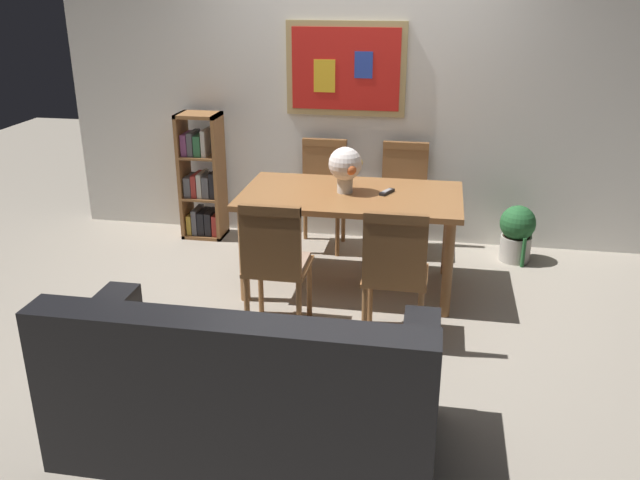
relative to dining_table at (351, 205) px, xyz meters
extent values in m
plane|color=gray|center=(-0.07, -0.38, -0.64)|extent=(12.00, 12.00, 0.00)
cube|color=silver|center=(-0.07, 1.11, 0.66)|extent=(5.20, 0.10, 2.60)
cube|color=tan|center=(-0.20, 1.04, 0.83)|extent=(1.00, 0.02, 0.77)
cube|color=red|center=(-0.20, 1.03, 0.83)|extent=(0.90, 0.01, 0.67)
cube|color=gold|center=(-0.37, 1.02, 0.78)|extent=(0.18, 0.00, 0.27)
cube|color=#263FA5|center=(-0.05, 1.02, 0.87)|extent=(0.15, 0.00, 0.21)
cube|color=brown|center=(0.00, 0.00, 0.07)|extent=(1.58, 0.89, 0.04)
cylinder|color=brown|center=(-0.71, -0.36, -0.30)|extent=(0.07, 0.07, 0.69)
cylinder|color=brown|center=(0.71, -0.36, -0.30)|extent=(0.07, 0.07, 0.69)
cylinder|color=brown|center=(-0.71, 0.36, -0.30)|extent=(0.07, 0.07, 0.69)
cylinder|color=brown|center=(0.71, 0.36, -0.30)|extent=(0.07, 0.07, 0.69)
cube|color=brown|center=(-0.35, 0.74, -0.20)|extent=(0.40, 0.40, 0.03)
cube|color=#997A66|center=(-0.35, 0.74, -0.18)|extent=(0.36, 0.36, 0.03)
cylinder|color=brown|center=(-0.18, 0.91, -0.43)|extent=(0.04, 0.04, 0.42)
cylinder|color=brown|center=(-0.52, 0.91, -0.43)|extent=(0.04, 0.04, 0.42)
cylinder|color=brown|center=(-0.18, 0.57, -0.43)|extent=(0.04, 0.04, 0.42)
cylinder|color=brown|center=(-0.52, 0.57, -0.43)|extent=(0.04, 0.04, 0.42)
cube|color=brown|center=(-0.35, 0.92, 0.04)|extent=(0.38, 0.04, 0.46)
cube|color=brown|center=(-0.35, 0.92, 0.24)|extent=(0.38, 0.05, 0.06)
cube|color=brown|center=(0.33, 0.75, -0.20)|extent=(0.40, 0.40, 0.03)
cube|color=#997A66|center=(0.33, 0.75, -0.18)|extent=(0.36, 0.36, 0.03)
cylinder|color=brown|center=(0.50, 0.92, -0.43)|extent=(0.04, 0.04, 0.42)
cylinder|color=brown|center=(0.16, 0.92, -0.43)|extent=(0.04, 0.04, 0.42)
cylinder|color=brown|center=(0.50, 0.58, -0.43)|extent=(0.04, 0.04, 0.42)
cylinder|color=brown|center=(0.16, 0.58, -0.43)|extent=(0.04, 0.04, 0.42)
cube|color=brown|center=(0.33, 0.93, 0.04)|extent=(0.38, 0.04, 0.46)
cube|color=brown|center=(0.33, 0.93, 0.24)|extent=(0.38, 0.05, 0.06)
cube|color=brown|center=(0.38, -0.73, -0.20)|extent=(0.40, 0.40, 0.03)
cube|color=#997A66|center=(0.38, -0.73, -0.18)|extent=(0.36, 0.36, 0.03)
cylinder|color=brown|center=(0.21, -0.90, -0.43)|extent=(0.04, 0.04, 0.42)
cylinder|color=brown|center=(0.55, -0.90, -0.43)|extent=(0.04, 0.04, 0.42)
cylinder|color=brown|center=(0.21, -0.56, -0.43)|extent=(0.04, 0.04, 0.42)
cylinder|color=brown|center=(0.55, -0.56, -0.43)|extent=(0.04, 0.04, 0.42)
cube|color=brown|center=(0.38, -0.91, 0.04)|extent=(0.38, 0.04, 0.46)
cube|color=brown|center=(0.38, -0.91, 0.24)|extent=(0.38, 0.05, 0.06)
cube|color=brown|center=(-0.37, -0.72, -0.20)|extent=(0.40, 0.40, 0.03)
cube|color=#997A66|center=(-0.37, -0.72, -0.18)|extent=(0.36, 0.36, 0.03)
cylinder|color=brown|center=(-0.54, -0.89, -0.43)|extent=(0.04, 0.04, 0.42)
cylinder|color=brown|center=(-0.20, -0.89, -0.43)|extent=(0.04, 0.04, 0.42)
cylinder|color=brown|center=(-0.54, -0.55, -0.43)|extent=(0.04, 0.04, 0.42)
cylinder|color=brown|center=(-0.20, -0.55, -0.43)|extent=(0.04, 0.04, 0.42)
cube|color=brown|center=(-0.37, -0.90, 0.04)|extent=(0.38, 0.04, 0.46)
cube|color=brown|center=(-0.37, -0.90, 0.24)|extent=(0.38, 0.05, 0.06)
cube|color=black|center=(-0.24, -1.88, -0.44)|extent=(1.80, 0.84, 0.40)
cube|color=black|center=(-0.24, -2.20, -0.02)|extent=(1.80, 0.20, 0.44)
cube|color=black|center=(-1.05, -1.88, -0.13)|extent=(0.18, 0.80, 0.22)
cube|color=black|center=(0.57, -1.88, -0.13)|extent=(0.18, 0.80, 0.22)
cube|color=#B78C33|center=(-0.69, -2.06, -0.08)|extent=(0.32, 0.16, 0.33)
cube|color=#334C72|center=(-0.24, -2.06, -0.08)|extent=(0.32, 0.16, 0.33)
cube|color=#334C72|center=(0.21, -2.06, -0.08)|extent=(0.32, 0.16, 0.33)
cube|color=brown|center=(-1.60, 0.84, -0.09)|extent=(0.03, 0.28, 1.11)
cube|color=brown|center=(-1.27, 0.84, -0.09)|extent=(0.03, 0.28, 1.11)
cube|color=brown|center=(-1.43, 0.84, -0.63)|extent=(0.36, 0.28, 0.03)
cube|color=brown|center=(-1.43, 0.84, 0.45)|extent=(0.36, 0.28, 0.03)
cube|color=brown|center=(-1.43, 0.84, -0.27)|extent=(0.30, 0.28, 0.02)
cube|color=brown|center=(-1.43, 0.84, 0.10)|extent=(0.30, 0.28, 0.02)
cube|color=gold|center=(-1.55, 0.84, -0.52)|extent=(0.04, 0.22, 0.18)
cube|color=#595960|center=(-1.50, 0.84, -0.50)|extent=(0.05, 0.22, 0.23)
cube|color=black|center=(-1.44, 0.84, -0.51)|extent=(0.06, 0.22, 0.21)
cube|color=black|center=(-1.37, 0.84, -0.51)|extent=(0.06, 0.22, 0.21)
cube|color=#B2332D|center=(-1.31, 0.84, -0.52)|extent=(0.05, 0.22, 0.19)
cube|color=#595960|center=(-1.54, 0.84, -0.17)|extent=(0.06, 0.22, 0.18)
cube|color=#B2332D|center=(-1.48, 0.84, -0.16)|extent=(0.04, 0.22, 0.20)
cube|color=beige|center=(-1.43, 0.84, -0.16)|extent=(0.04, 0.22, 0.21)
cube|color=#595960|center=(-1.37, 0.84, -0.17)|extent=(0.06, 0.22, 0.19)
cube|color=black|center=(-1.30, 0.84, -0.15)|extent=(0.06, 0.22, 0.23)
cube|color=#7F3F72|center=(-1.54, 0.84, 0.20)|extent=(0.05, 0.22, 0.19)
cube|color=#595960|center=(-1.49, 0.84, 0.21)|extent=(0.05, 0.22, 0.20)
cube|color=#337247|center=(-1.43, 0.84, 0.20)|extent=(0.06, 0.22, 0.18)
cube|color=beige|center=(-1.37, 0.84, 0.22)|extent=(0.04, 0.22, 0.23)
cylinder|color=#B2ADA3|center=(1.27, 0.74, -0.54)|extent=(0.25, 0.25, 0.21)
cylinder|color=#332319|center=(1.27, 0.74, -0.44)|extent=(0.22, 0.22, 0.02)
sphere|color=#235B2D|center=(1.27, 0.74, -0.32)|extent=(0.29, 0.29, 0.29)
cylinder|color=#235B2D|center=(1.32, 0.60, -0.52)|extent=(0.03, 0.03, 0.26)
cylinder|color=#235B2D|center=(1.39, 0.82, -0.53)|extent=(0.03, 0.03, 0.28)
cylinder|color=beige|center=(-0.05, 0.02, 0.16)|extent=(0.11, 0.11, 0.13)
sphere|color=silver|center=(-0.05, 0.02, 0.30)|extent=(0.24, 0.24, 0.24)
sphere|color=#EACC4C|center=(-0.10, 0.10, 0.29)|extent=(0.07, 0.07, 0.07)
sphere|color=#D86633|center=(0.00, -0.07, 0.28)|extent=(0.08, 0.08, 0.08)
sphere|color=#EACC4C|center=(0.04, 0.04, 0.31)|extent=(0.06, 0.06, 0.06)
cube|color=black|center=(0.25, 0.04, 0.10)|extent=(0.10, 0.16, 0.02)
cube|color=gray|center=(0.25, 0.04, 0.11)|extent=(0.07, 0.10, 0.00)
camera|label=1|loc=(0.60, -4.59, 1.53)|focal=37.72mm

